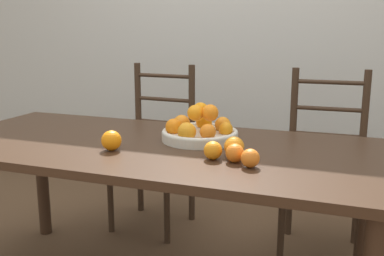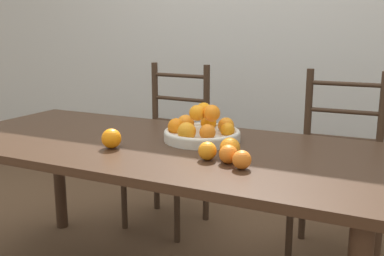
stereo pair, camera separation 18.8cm
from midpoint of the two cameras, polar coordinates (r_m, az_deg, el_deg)
name	(u,v)px [view 1 (the left image)]	position (r m, az deg, el deg)	size (l,w,h in m)	color
wall_back	(240,16)	(3.26, 4.37, 13.98)	(8.00, 0.06, 2.60)	beige
dining_table	(153,162)	(1.98, -7.73, -4.35)	(1.96, 0.89, 0.73)	#382316
fruit_bowl	(199,130)	(1.98, -1.76, -0.32)	(0.34, 0.34, 0.17)	beige
orange_loose_0	(213,150)	(1.69, -0.50, -2.90)	(0.07, 0.07, 0.07)	orange
orange_loose_1	(235,153)	(1.66, 2.24, -3.24)	(0.07, 0.07, 0.07)	orange
orange_loose_2	(111,140)	(1.87, -13.07, -1.59)	(0.08, 0.08, 0.08)	orange
orange_loose_3	(250,158)	(1.60, 4.08, -3.89)	(0.07, 0.07, 0.07)	orange
orange_loose_4	(234,147)	(1.73, 2.28, -2.41)	(0.08, 0.08, 0.08)	orange
chair_left	(155,150)	(2.79, -6.68, -2.82)	(0.44, 0.42, 1.00)	#382619
chair_right	(324,167)	(2.52, 14.41, -4.85)	(0.43, 0.41, 1.00)	#382619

